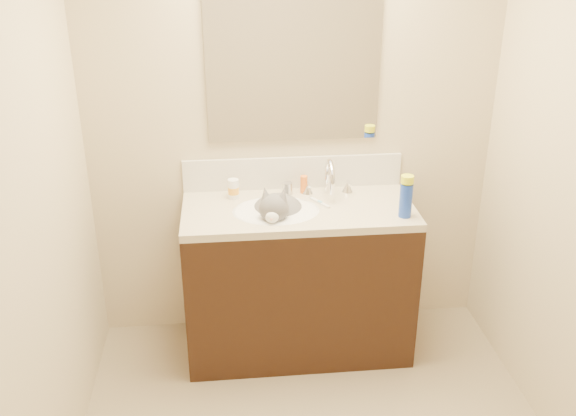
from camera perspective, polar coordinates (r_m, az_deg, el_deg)
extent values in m
cube|color=#C4B292|center=(3.44, 0.44, 7.91)|extent=(2.20, 0.04, 2.50)
cube|color=#C4B292|center=(2.36, -23.43, -2.05)|extent=(0.04, 2.50, 2.50)
cube|color=black|center=(3.52, 0.89, -6.61)|extent=(1.20, 0.55, 0.82)
cube|color=#C3B599|center=(3.32, 0.94, -0.23)|extent=(1.20, 0.55, 0.04)
ellipsoid|color=white|center=(3.31, -1.07, -1.32)|extent=(0.45, 0.36, 0.14)
cylinder|color=silver|center=(3.48, 3.54, 2.24)|extent=(0.04, 0.04, 0.11)
torus|color=silver|center=(3.41, 3.73, 2.72)|extent=(0.03, 0.20, 0.20)
cylinder|color=silver|center=(3.34, 3.95, 1.71)|extent=(0.03, 0.03, 0.06)
cone|color=silver|center=(3.48, 1.74, 1.79)|extent=(0.06, 0.06, 0.06)
cone|color=silver|center=(3.51, 5.31, 1.93)|extent=(0.06, 0.06, 0.06)
ellipsoid|color=#575457|center=(3.35, -0.89, -0.58)|extent=(0.35, 0.37, 0.21)
ellipsoid|color=#575457|center=(3.18, -1.27, -0.05)|extent=(0.18, 0.17, 0.14)
ellipsoid|color=#575457|center=(3.25, -1.10, -0.22)|extent=(0.13, 0.13, 0.13)
cone|color=#575457|center=(3.17, -2.01, 1.25)|extent=(0.08, 0.09, 0.09)
cone|color=#575457|center=(3.16, -0.44, 1.17)|extent=(0.08, 0.08, 0.09)
ellipsoid|color=white|center=(3.13, -1.42, -0.82)|extent=(0.08, 0.07, 0.06)
ellipsoid|color=white|center=(3.25, -1.16, -1.32)|extent=(0.12, 0.09, 0.12)
sphere|color=#F1AF9C|center=(3.11, -1.49, -1.00)|extent=(0.01, 0.01, 0.01)
cylinder|color=#575457|center=(3.35, 1.32, -1.79)|extent=(0.05, 0.22, 0.04)
cube|color=silver|center=(3.52, 0.45, 3.16)|extent=(1.20, 0.02, 0.18)
cube|color=white|center=(3.36, 0.48, 12.60)|extent=(0.90, 0.02, 0.80)
cylinder|color=white|center=(3.42, -4.87, 1.71)|extent=(0.06, 0.06, 0.11)
cylinder|color=#F5A528|center=(3.42, -4.87, 1.58)|extent=(0.06, 0.06, 0.04)
cylinder|color=#B7B7BC|center=(3.46, -0.08, 1.77)|extent=(0.07, 0.07, 0.07)
cylinder|color=orange|center=(3.47, 1.42, 2.11)|extent=(0.04, 0.04, 0.10)
cube|color=white|center=(3.36, 2.86, 0.47)|extent=(0.09, 0.14, 0.01)
cube|color=#67B6DC|center=(3.36, 2.86, 0.50)|extent=(0.03, 0.03, 0.01)
cylinder|color=#1A3CB9|center=(3.23, 10.42, 0.67)|extent=(0.08, 0.08, 0.17)
cylinder|color=yellow|center=(3.19, 10.57, 2.52)|extent=(0.08, 0.08, 0.04)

